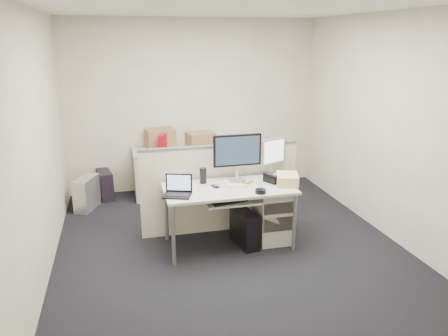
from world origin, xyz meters
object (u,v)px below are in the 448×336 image
object	(u,v)px
desk	(229,193)
desk_phone	(275,178)
laptop	(177,186)
monitor_main	(237,158)

from	to	relation	value
desk	desk_phone	size ratio (longest dim) A/B	6.46
desk	laptop	bearing A→B (deg)	-166.54
desk	monitor_main	size ratio (longest dim) A/B	2.58
desk	desk_phone	distance (m)	0.61
laptop	desk_phone	xyz separation A→B (m)	(1.22, 0.23, -0.07)
monitor_main	laptop	distance (m)	0.86
laptop	desk	bearing A→B (deg)	32.58
laptop	desk_phone	distance (m)	1.24
desk	desk_phone	xyz separation A→B (m)	(0.60, 0.08, 0.10)
desk	monitor_main	bearing A→B (deg)	50.19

